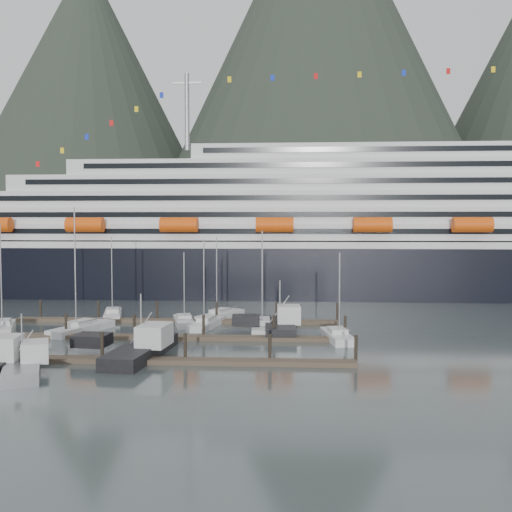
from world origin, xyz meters
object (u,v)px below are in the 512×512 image
object	(u,v)px
sailboat_c	(206,324)
trawler_c	(140,348)
cruise_ship	(378,237)
sailboat_g	(220,316)
sailboat_h	(337,337)
sailboat_d	(262,327)
sailboat_a	(3,328)
trawler_a	(21,365)
sailboat_e	(113,315)
trawler_e	(279,326)
sailboat_b	(82,329)
sailboat_f	(184,322)

from	to	relation	value
sailboat_c	trawler_c	size ratio (longest dim) A/B	0.84
cruise_ship	sailboat_g	size ratio (longest dim) A/B	16.06
sailboat_g	sailboat_h	bearing A→B (deg)	-108.45
sailboat_d	trawler_c	xyz separation A→B (m)	(-12.54, -17.36, 0.53)
sailboat_a	trawler_a	distance (m)	25.68
trawler_c	cruise_ship	bearing A→B (deg)	-23.38
sailboat_c	sailboat_e	xyz separation A→B (m)	(-15.90, 7.98, -0.00)
trawler_c	trawler_e	bearing A→B (deg)	-38.14
sailboat_b	sailboat_e	bearing A→B (deg)	18.99
sailboat_g	trawler_a	world-z (taller)	sailboat_g
sailboat_h	cruise_ship	bearing A→B (deg)	-22.46
sailboat_f	sailboat_h	bearing A→B (deg)	-131.33
cruise_ship	sailboat_f	bearing A→B (deg)	-129.28
sailboat_a	sailboat_g	bearing A→B (deg)	-87.41
sailboat_a	sailboat_c	distance (m)	27.61
sailboat_e	trawler_e	bearing A→B (deg)	-128.66
sailboat_e	sailboat_h	distance (m)	37.48
sailboat_h	sailboat_g	bearing A→B (deg)	36.42
sailboat_c	sailboat_g	xyz separation A→B (m)	(1.05, 7.98, -0.00)
sailboat_b	sailboat_c	xyz separation A→B (m)	(16.17, 5.05, -0.04)
trawler_c	sailboat_a	bearing A→B (deg)	63.16
sailboat_b	sailboat_d	distance (m)	24.38
sailboat_c	sailboat_f	xyz separation A→B (m)	(-3.58, 2.07, -0.02)
sailboat_e	trawler_c	size ratio (longest dim) A/B	0.85
sailboat_g	trawler_c	distance (m)	27.79
sailboat_f	sailboat_h	xyz separation A→B (m)	(21.39, -10.46, 0.01)
cruise_ship	sailboat_g	xyz separation A→B (m)	(-28.79, -34.95, -11.63)
trawler_a	trawler_e	size ratio (longest dim) A/B	0.99
sailboat_b	sailboat_f	bearing A→B (deg)	-40.35
trawler_c	sailboat_c	bearing A→B (deg)	-7.70
sailboat_e	sailboat_f	world-z (taller)	sailboat_e
trawler_e	sailboat_a	bearing A→B (deg)	88.85
cruise_ship	sailboat_e	world-z (taller)	cruise_ship
sailboat_g	sailboat_f	bearing A→B (deg)	167.82
trawler_a	sailboat_f	bearing A→B (deg)	-42.66
sailboat_b	sailboat_h	xyz separation A→B (m)	(33.98, -3.33, -0.05)
cruise_ship	trawler_c	distance (m)	71.90
sailboat_b	sailboat_h	size ratio (longest dim) A/B	1.50
sailboat_h	sailboat_c	bearing A→B (deg)	55.52
sailboat_h	trawler_e	size ratio (longest dim) A/B	0.95
sailboat_a	sailboat_d	xyz separation A→B (m)	(35.19, 2.99, -0.02)
sailboat_f	trawler_a	bearing A→B (deg)	144.55
sailboat_e	trawler_a	world-z (taller)	sailboat_e
trawler_c	trawler_a	bearing A→B (deg)	134.33
trawler_c	sailboat_g	bearing A→B (deg)	-6.03
sailboat_b	trawler_e	xyz separation A→B (m)	(26.51, 1.39, 0.51)
sailboat_d	trawler_a	world-z (taller)	sailboat_d
cruise_ship	trawler_c	world-z (taller)	cruise_ship
cruise_ship	sailboat_b	bearing A→B (deg)	-133.79
sailboat_h	trawler_c	distance (m)	24.85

